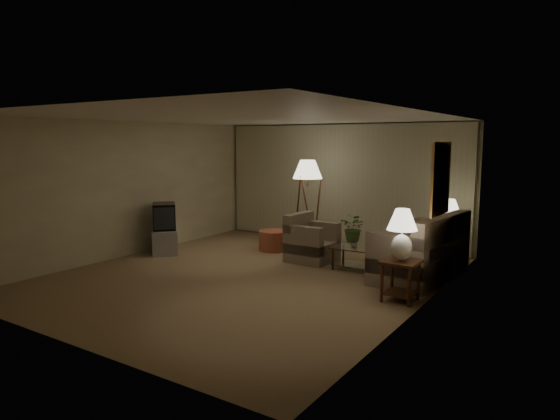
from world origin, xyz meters
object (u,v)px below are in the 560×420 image
Objects in this scene: vase at (354,243)px; armchair at (312,243)px; table_lamp_far at (450,213)px; tv_cabinet at (165,241)px; side_table_far at (449,244)px; sofa at (420,253)px; ottoman at (274,240)px; table_lamp_near at (402,230)px; crt_tv at (164,216)px; coffee_table at (361,256)px; floor_lamp at (307,203)px; side_table_near at (401,274)px.

armchair is at bearing 169.14° from vase.
table_lamp_far is 0.69× the size of tv_cabinet.
side_table_far is 0.59m from table_lamp_far.
sofa is 2.35× the size of tv_cabinet.
sofa is 3.63× the size of side_table_far.
table_lamp_near is at bearing -27.81° from ottoman.
sofa is 1.37m from table_lamp_far.
table_lamp_near is 0.99× the size of crt_tv.
table_lamp_near reaches higher than vase.
crt_tv reaches higher than coffee_table.
table_lamp_near reaches higher than ottoman.
side_table_far is 0.79× the size of crt_tv.
table_lamp_far reaches higher than side_table_far.
floor_lamp is at bearing -173.09° from side_table_far.
armchair is at bearing -152.89° from side_table_far.
sofa is 5.15m from tv_cabinet.
tv_cabinet is at bearing -141.18° from floor_lamp.
side_table_near is at bearing -90.00° from table_lamp_far.
side_table_far reaches higher than tv_cabinet.
table_lamp_near is 3.97m from ottoman.
crt_tv reaches higher than vase.
floor_lamp is at bearing 147.06° from vase.
sofa is at bearing 5.58° from coffee_table.
sofa is at bearing 54.81° from crt_tv.
armchair is 1.50× the size of side_table_far.
coffee_table is 0.54× the size of floor_lamp.
table_lamp_near is at bearing -90.00° from table_lamp_far.
table_lamp_near is at bearing -38.11° from floor_lamp.
sofa is 3.63× the size of side_table_near.
side_table_far is 0.95× the size of ottoman.
armchair is 1.20m from floor_lamp.
armchair is at bearing -85.88° from sofa.
sofa reaches higher than tv_cabinet.
floor_lamp reaches higher than ottoman.
table_lamp_far is 1.92m from coffee_table.
tv_cabinet is (-5.20, 0.38, -0.16)m from side_table_near.
vase is at bearing 56.59° from crt_tv.
vase is (-1.32, -1.35, -0.49)m from table_lamp_far.
coffee_table is (-1.17, -1.35, -0.70)m from table_lamp_far.
table_lamp_near is 5.37× the size of vase.
side_table_far is 0.94× the size of table_lamp_far.
vase is at bearing 136.66° from side_table_near.
tv_cabinet is at bearing -167.32° from vase.
ottoman is (-3.28, 0.46, -0.23)m from sofa.
ottoman is (1.77, 1.43, -0.04)m from tv_cabinet.
table_lamp_near is 3.65m from floor_lamp.
side_table_near is 4.27× the size of vase.
crt_tv is (-5.20, 0.38, 0.36)m from side_table_near.
sofa is at bearing -90.77° from armchair.
table_lamp_far reaches higher than ottoman.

